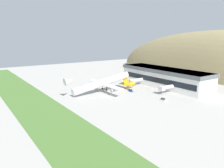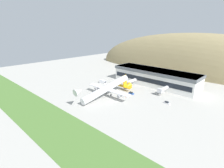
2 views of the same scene
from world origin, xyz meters
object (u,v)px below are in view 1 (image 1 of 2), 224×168
Objects in this scene: jetway_1 at (166,88)px; fuel_truck at (107,81)px; jetway_0 at (135,80)px; traffic_cone_1 at (107,88)px; service_car_0 at (131,91)px; service_car_1 at (163,100)px; cargo_airplane at (103,83)px; terminal_building at (164,76)px; traffic_cone_0 at (122,93)px.

fuel_truck is at bearing -168.01° from jetway_1.
jetway_0 is 1.11× the size of jetway_1.
jetway_0 reaches higher than traffic_cone_1.
service_car_0 is at bearing -49.34° from jetway_0.
service_car_1 is at bearing 3.32° from service_car_0.
jetway_1 is 40.01m from cargo_airplane.
terminal_building is 124.28× the size of traffic_cone_0.
traffic_cone_0 is (1.00, -7.66, -0.34)m from service_car_0.
service_car_0 reaches higher than service_car_1.
traffic_cone_1 is (-33.48, -22.22, -3.71)m from jetway_1.
fuel_truck is (-35.07, -27.09, -6.04)m from terminal_building.
service_car_1 is at bearing -48.24° from terminal_building.
jetway_1 reaches higher than service_car_0.
traffic_cone_0 is 1.00× the size of traffic_cone_1.
traffic_cone_0 is at bearing -125.77° from jetway_1.
jetway_0 is 18.70m from service_car_0.
traffic_cone_1 is (-4.45, -21.56, -3.71)m from jetway_0.
jetway_1 is at bearing 11.99° from fuel_truck.
fuel_truck is at bearing 147.31° from traffic_cone_1.
jetway_1 is 19.95× the size of traffic_cone_1.
jetway_1 is 0.22× the size of cargo_airplane.
fuel_truck is (-34.13, 3.75, 0.77)m from service_car_0.
terminal_building reaches higher than traffic_cone_1.
jetway_1 is at bearing 50.90° from cargo_airplane.
service_car_0 is (-17.04, -14.61, -3.37)m from jetway_1.
terminal_building is at bearing 88.25° from service_car_0.
service_car_1 is at bearing -2.04° from fuel_truck.
jetway_0 is 22.05× the size of traffic_cone_1.
fuel_truck is at bearing 142.22° from cargo_airplane.
service_car_0 is (11.98, -13.95, -3.37)m from jetway_0.
cargo_airplane is 33.24m from fuel_truck.
cargo_airplane is at bearing -116.45° from service_car_0.
fuel_truck is at bearing 173.73° from service_car_0.
traffic_cone_0 and traffic_cone_1 have the same top height.
traffic_cone_0 is at bearing -0.16° from traffic_cone_1.
terminal_building reaches higher than jetway_0.
jetway_0 is at bearing 78.34° from traffic_cone_1.
jetway_1 reaches higher than traffic_cone_1.
service_car_1 is (10.03, -13.04, -3.38)m from jetway_1.
traffic_cone_0 is (-26.07, -9.22, -0.33)m from service_car_1.
service_car_1 is at bearing 27.01° from cargo_airplane.
cargo_airplane is 89.77× the size of traffic_cone_1.
jetway_1 is 1.80× the size of fuel_truck.
service_car_0 is 1.01× the size of service_car_1.
terminal_building is at bearing 65.68° from traffic_cone_1.
jetway_1 is 19.95× the size of traffic_cone_0.
jetway_1 is 2.69× the size of service_car_0.
jetway_0 is at bearing 162.41° from service_car_1.
terminal_building is at bearing 37.68° from fuel_truck.
cargo_airplane is 13.52m from traffic_cone_1.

